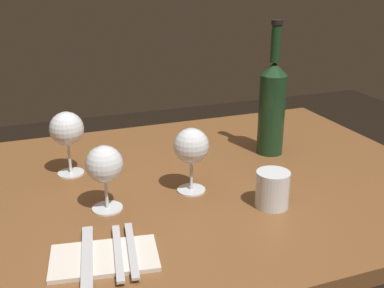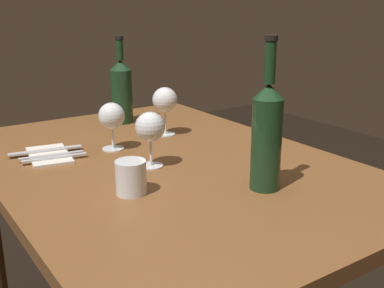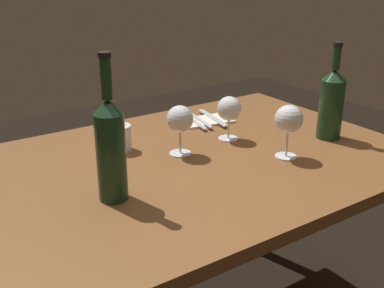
{
  "view_description": "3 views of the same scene",
  "coord_description": "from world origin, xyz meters",
  "px_view_note": "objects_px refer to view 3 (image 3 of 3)",
  "views": [
    {
      "loc": [
        0.33,
        0.98,
        1.23
      ],
      "look_at": [
        -0.04,
        -0.01,
        0.83
      ],
      "focal_mm": 44.0,
      "sensor_mm": 36.0,
      "label": 1
    },
    {
      "loc": [
        -1.09,
        0.65,
        1.18
      ],
      "look_at": [
        -0.11,
        -0.02,
        0.81
      ],
      "focal_mm": 44.33,
      "sensor_mm": 36.0,
      "label": 2
    },
    {
      "loc": [
        -0.73,
        -1.07,
        1.29
      ],
      "look_at": [
        -0.05,
        -0.06,
        0.82
      ],
      "focal_mm": 44.01,
      "sensor_mm": 36.0,
      "label": 3
    }
  ],
  "objects_px": {
    "fork_outer": "(195,122)",
    "table_knife": "(213,118)",
    "wine_glass_right": "(229,110)",
    "wine_bottle": "(111,147)",
    "fork_inner": "(200,120)",
    "folded_napkin": "(206,121)",
    "wine_bottle_second": "(332,102)",
    "wine_glass_left": "(289,120)",
    "water_tumbler": "(120,139)",
    "wine_glass_centre": "(180,120)"
  },
  "relations": [
    {
      "from": "wine_glass_left",
      "to": "wine_glass_right",
      "type": "distance_m",
      "value": 0.22
    },
    {
      "from": "wine_bottle_second",
      "to": "table_knife",
      "type": "bearing_deg",
      "value": 120.88
    },
    {
      "from": "wine_glass_right",
      "to": "folded_napkin",
      "type": "relative_size",
      "value": 0.71
    },
    {
      "from": "water_tumbler",
      "to": "fork_outer",
      "type": "xyz_separation_m",
      "value": [
        0.33,
        0.07,
        -0.03
      ]
    },
    {
      "from": "wine_glass_centre",
      "to": "folded_napkin",
      "type": "height_order",
      "value": "wine_glass_centre"
    },
    {
      "from": "folded_napkin",
      "to": "table_knife",
      "type": "relative_size",
      "value": 0.98
    },
    {
      "from": "wine_glass_centre",
      "to": "fork_inner",
      "type": "distance_m",
      "value": 0.31
    },
    {
      "from": "fork_inner",
      "to": "wine_bottle",
      "type": "bearing_deg",
      "value": -145.13
    },
    {
      "from": "wine_glass_left",
      "to": "wine_bottle_second",
      "type": "bearing_deg",
      "value": 10.52
    },
    {
      "from": "water_tumbler",
      "to": "fork_inner",
      "type": "distance_m",
      "value": 0.36
    },
    {
      "from": "wine_bottle",
      "to": "fork_outer",
      "type": "height_order",
      "value": "wine_bottle"
    },
    {
      "from": "wine_glass_left",
      "to": "table_knife",
      "type": "distance_m",
      "value": 0.42
    },
    {
      "from": "wine_glass_left",
      "to": "wine_glass_right",
      "type": "xyz_separation_m",
      "value": [
        -0.05,
        0.22,
        -0.01
      ]
    },
    {
      "from": "wine_bottle_second",
      "to": "wine_glass_right",
      "type": "bearing_deg",
      "value": 148.79
    },
    {
      "from": "folded_napkin",
      "to": "fork_inner",
      "type": "xyz_separation_m",
      "value": [
        -0.03,
        0.0,
        0.01
      ]
    },
    {
      "from": "wine_glass_left",
      "to": "fork_inner",
      "type": "bearing_deg",
      "value": 94.8
    },
    {
      "from": "wine_glass_right",
      "to": "folded_napkin",
      "type": "distance_m",
      "value": 0.21
    },
    {
      "from": "wine_glass_right",
      "to": "fork_inner",
      "type": "bearing_deg",
      "value": 84.88
    },
    {
      "from": "wine_bottle_second",
      "to": "fork_inner",
      "type": "height_order",
      "value": "wine_bottle_second"
    },
    {
      "from": "wine_bottle",
      "to": "fork_outer",
      "type": "relative_size",
      "value": 2.02
    },
    {
      "from": "folded_napkin",
      "to": "fork_inner",
      "type": "relative_size",
      "value": 1.14
    },
    {
      "from": "fork_inner",
      "to": "folded_napkin",
      "type": "bearing_deg",
      "value": 0.0
    },
    {
      "from": "water_tumbler",
      "to": "table_knife",
      "type": "xyz_separation_m",
      "value": [
        0.41,
        0.07,
        -0.03
      ]
    },
    {
      "from": "water_tumbler",
      "to": "fork_inner",
      "type": "bearing_deg",
      "value": 11.6
    },
    {
      "from": "wine_bottle_second",
      "to": "wine_bottle",
      "type": "bearing_deg",
      "value": 179.73
    },
    {
      "from": "water_tumbler",
      "to": "fork_outer",
      "type": "height_order",
      "value": "water_tumbler"
    },
    {
      "from": "wine_bottle_second",
      "to": "folded_napkin",
      "type": "xyz_separation_m",
      "value": [
        -0.24,
        0.36,
        -0.12
      ]
    },
    {
      "from": "wine_glass_centre",
      "to": "water_tumbler",
      "type": "relative_size",
      "value": 1.9
    },
    {
      "from": "wine_glass_right",
      "to": "fork_inner",
      "type": "relative_size",
      "value": 0.81
    },
    {
      "from": "wine_glass_right",
      "to": "wine_bottle_second",
      "type": "relative_size",
      "value": 0.46
    },
    {
      "from": "wine_glass_right",
      "to": "wine_bottle",
      "type": "bearing_deg",
      "value": -160.99
    },
    {
      "from": "wine_glass_left",
      "to": "wine_bottle",
      "type": "relative_size",
      "value": 0.45
    },
    {
      "from": "wine_glass_centre",
      "to": "wine_bottle_second",
      "type": "height_order",
      "value": "wine_bottle_second"
    },
    {
      "from": "wine_bottle_second",
      "to": "water_tumbler",
      "type": "relative_size",
      "value": 3.91
    },
    {
      "from": "fork_inner",
      "to": "fork_outer",
      "type": "bearing_deg",
      "value": 180.0
    },
    {
      "from": "water_tumbler",
      "to": "wine_glass_left",
      "type": "bearing_deg",
      "value": -40.18
    },
    {
      "from": "water_tumbler",
      "to": "wine_glass_right",
      "type": "bearing_deg",
      "value": -18.28
    },
    {
      "from": "wine_glass_right",
      "to": "table_knife",
      "type": "xyz_separation_m",
      "value": [
        0.07,
        0.18,
        -0.09
      ]
    },
    {
      "from": "table_knife",
      "to": "wine_bottle_second",
      "type": "bearing_deg",
      "value": -59.12
    },
    {
      "from": "wine_glass_right",
      "to": "wine_glass_centre",
      "type": "height_order",
      "value": "wine_glass_centre"
    },
    {
      "from": "water_tumbler",
      "to": "table_knife",
      "type": "relative_size",
      "value": 0.38
    },
    {
      "from": "fork_outer",
      "to": "table_knife",
      "type": "relative_size",
      "value": 0.85
    },
    {
      "from": "wine_glass_right",
      "to": "fork_outer",
      "type": "bearing_deg",
      "value": 92.62
    },
    {
      "from": "water_tumbler",
      "to": "folded_napkin",
      "type": "distance_m",
      "value": 0.39
    },
    {
      "from": "wine_glass_left",
      "to": "water_tumbler",
      "type": "bearing_deg",
      "value": 139.82
    },
    {
      "from": "wine_glass_left",
      "to": "wine_glass_centre",
      "type": "distance_m",
      "value": 0.32
    },
    {
      "from": "fork_inner",
      "to": "wine_glass_right",
      "type": "bearing_deg",
      "value": -95.12
    },
    {
      "from": "water_tumbler",
      "to": "fork_inner",
      "type": "height_order",
      "value": "water_tumbler"
    },
    {
      "from": "wine_glass_left",
      "to": "fork_outer",
      "type": "bearing_deg",
      "value": 98.33
    },
    {
      "from": "folded_napkin",
      "to": "wine_glass_centre",
      "type": "bearing_deg",
      "value": -139.88
    }
  ]
}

